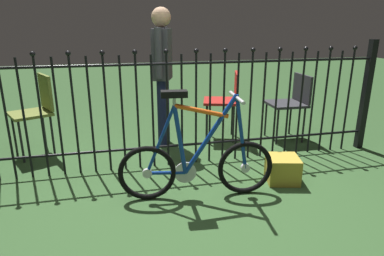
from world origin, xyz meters
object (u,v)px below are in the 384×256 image
at_px(bicycle, 197,162).
at_px(chair_red, 226,98).
at_px(person_visitor, 162,67).
at_px(display_crate, 283,169).
at_px(chair_olive, 37,107).
at_px(chair_charcoal, 292,100).

xyz_separation_m(bicycle, chair_red, (0.70, 1.34, 0.21)).
distance_m(bicycle, person_visitor, 1.45).
height_order(person_visitor, display_crate, person_visitor).
height_order(chair_olive, chair_charcoal, chair_olive).
bearing_deg(person_visitor, bicycle, -86.72).
bearing_deg(chair_red, display_crate, -84.04).
bearing_deg(chair_charcoal, bicycle, -141.52).
distance_m(chair_olive, person_visitor, 1.41).
bearing_deg(display_crate, person_visitor, 126.52).
xyz_separation_m(chair_red, person_visitor, (-0.77, -0.03, 0.39)).
distance_m(chair_charcoal, display_crate, 1.30).
bearing_deg(chair_red, chair_charcoal, -12.87).
bearing_deg(person_visitor, chair_red, 1.86).
xyz_separation_m(chair_charcoal, display_crate, (-0.64, -1.07, -0.38)).
xyz_separation_m(person_visitor, display_crate, (0.90, -1.22, -0.80)).
bearing_deg(bicycle, display_crate, 6.93).
xyz_separation_m(chair_red, display_crate, (0.13, -1.24, -0.40)).
bearing_deg(bicycle, chair_red, 62.60).
height_order(chair_red, person_visitor, person_visitor).
relative_size(bicycle, chair_charcoal, 1.60).
xyz_separation_m(chair_olive, display_crate, (2.25, -1.23, -0.41)).
relative_size(chair_olive, person_visitor, 0.56).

